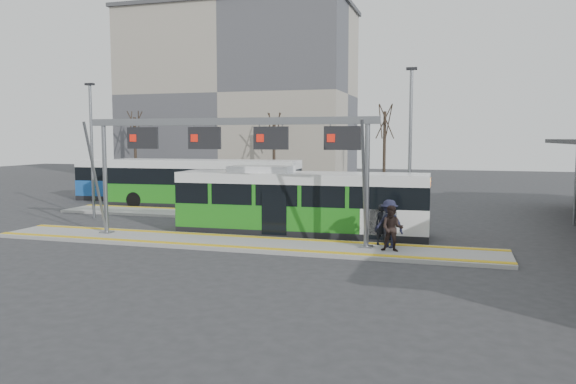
# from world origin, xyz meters

# --- Properties ---
(ground) EXTENTS (120.00, 120.00, 0.00)m
(ground) POSITION_xyz_m (0.00, 0.00, 0.00)
(ground) COLOR #2D2D30
(ground) RESTS_ON ground
(platform_main) EXTENTS (22.00, 3.00, 0.15)m
(platform_main) POSITION_xyz_m (0.00, 0.00, 0.07)
(platform_main) COLOR gray
(platform_main) RESTS_ON ground
(platform_second) EXTENTS (20.00, 3.00, 0.15)m
(platform_second) POSITION_xyz_m (-4.00, 8.00, 0.07)
(platform_second) COLOR gray
(platform_second) RESTS_ON ground
(tactile_main) EXTENTS (22.00, 2.65, 0.02)m
(tactile_main) POSITION_xyz_m (0.00, 0.00, 0.16)
(tactile_main) COLOR gold
(tactile_main) RESTS_ON platform_main
(tactile_second) EXTENTS (20.00, 0.35, 0.02)m
(tactile_second) POSITION_xyz_m (-4.00, 9.15, 0.16)
(tactile_second) COLOR gold
(tactile_second) RESTS_ON platform_second
(gantry) EXTENTS (13.00, 1.68, 5.20)m
(gantry) POSITION_xyz_m (-0.35, 0.25, 4.30)
(gantry) COLOR slate
(gantry) RESTS_ON platform_main
(apartment_block) EXTENTS (24.50, 12.50, 18.40)m
(apartment_block) POSITION_xyz_m (-14.00, 36.00, 9.21)
(apartment_block) COLOR #9F9584
(apartment_block) RESTS_ON ground
(hero_bus) EXTENTS (11.71, 2.93, 3.20)m
(hero_bus) POSITION_xyz_m (1.97, 3.24, 1.46)
(hero_bus) COLOR black
(hero_bus) RESTS_ON ground
(bg_bus_green) EXTENTS (12.48, 3.12, 3.10)m
(bg_bus_green) POSITION_xyz_m (-6.68, 11.14, 1.53)
(bg_bus_green) COLOR black
(bg_bus_green) RESTS_ON ground
(bg_bus_blue) EXTENTS (11.19, 3.11, 2.89)m
(bg_bus_blue) POSITION_xyz_m (-12.01, 13.97, 1.43)
(bg_bus_blue) COLOR black
(bg_bus_blue) RESTS_ON ground
(passenger_a) EXTENTS (0.72, 0.65, 1.66)m
(passenger_a) POSITION_xyz_m (6.04, 1.02, 0.98)
(passenger_a) COLOR black
(passenger_a) RESTS_ON platform_main
(passenger_b) EXTENTS (0.86, 0.67, 1.78)m
(passenger_b) POSITION_xyz_m (6.58, -0.24, 1.04)
(passenger_b) COLOR black
(passenger_b) RESTS_ON platform_main
(passenger_c) EXTENTS (1.42, 1.14, 1.92)m
(passenger_c) POSITION_xyz_m (6.38, 0.48, 1.11)
(passenger_c) COLOR #1A1B2F
(passenger_c) RESTS_ON platform_main
(tree_left) EXTENTS (1.40, 1.40, 7.04)m
(tree_left) POSITION_xyz_m (-7.39, 27.87, 5.34)
(tree_left) COLOR #382B21
(tree_left) RESTS_ON ground
(tree_mid) EXTENTS (1.40, 1.40, 7.85)m
(tree_mid) POSITION_xyz_m (2.48, 30.58, 5.95)
(tree_mid) COLOR #382B21
(tree_mid) RESTS_ON ground
(tree_far) EXTENTS (1.40, 1.40, 7.42)m
(tree_far) POSITION_xyz_m (-22.14, 28.02, 5.62)
(tree_far) COLOR #382B21
(tree_far) RESTS_ON ground
(lamp_west) EXTENTS (0.50, 0.25, 7.51)m
(lamp_west) POSITION_xyz_m (-10.57, 5.02, 3.99)
(lamp_west) COLOR slate
(lamp_west) RESTS_ON ground
(lamp_east) EXTENTS (0.50, 0.25, 7.81)m
(lamp_east) POSITION_xyz_m (6.74, 5.56, 4.15)
(lamp_east) COLOR slate
(lamp_east) RESTS_ON ground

